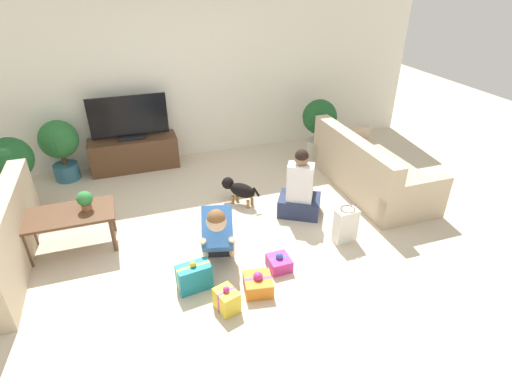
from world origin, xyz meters
name	(u,v)px	position (x,y,z in m)	size (l,w,h in m)	color
ground_plane	(217,244)	(0.00, 0.00, 0.00)	(16.00, 16.00, 0.00)	beige
wall_back	(172,78)	(0.00, 2.63, 1.30)	(8.40, 0.06, 2.60)	white
sofa_right	(369,171)	(2.38, 0.59, 0.29)	(0.92, 1.98, 0.82)	#C6B293
coffee_table	(68,218)	(-1.55, 0.46, 0.41)	(0.99, 0.54, 0.46)	brown
tv_console	(135,154)	(-0.73, 2.35, 0.25)	(1.32, 0.42, 0.50)	brown
tv	(129,120)	(-0.73, 2.35, 0.80)	(1.14, 0.20, 0.67)	black
potted_plant_back_left	(60,145)	(-1.74, 2.30, 0.56)	(0.55, 0.55, 0.92)	#336B84
potted_plant_corner_left	(12,165)	(-2.24, 1.65, 0.61)	(0.55, 0.55, 0.97)	#A36042
potted_plant_corner_right	(319,122)	(2.24, 1.93, 0.58)	(0.57, 0.57, 0.94)	beige
person_kneeling	(218,231)	(-0.02, -0.22, 0.34)	(0.48, 0.78, 0.76)	#23232D
person_sitting	(300,192)	(1.17, 0.28, 0.33)	(0.65, 0.62, 0.93)	#283351
dog	(238,189)	(0.51, 0.80, 0.22)	(0.42, 0.47, 0.34)	black
gift_box_a	(258,284)	(0.21, -0.88, 0.08)	(0.32, 0.33, 0.23)	orange
gift_box_b	(194,277)	(-0.38, -0.64, 0.14)	(0.35, 0.22, 0.33)	teal
gift_box_c	(227,300)	(-0.15, -1.02, 0.11)	(0.24, 0.27, 0.28)	yellow
gift_box_d	(279,263)	(0.53, -0.63, 0.07)	(0.23, 0.25, 0.20)	#CC3389
gift_bag_a	(346,225)	(1.44, -0.42, 0.21)	(0.27, 0.18, 0.44)	white
tabletop_plant	(85,200)	(-1.34, 0.48, 0.59)	(0.17, 0.17, 0.22)	#A36042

